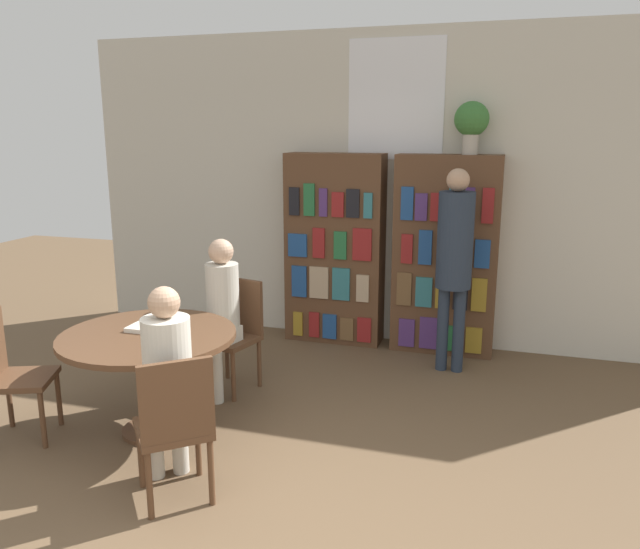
{
  "coord_description": "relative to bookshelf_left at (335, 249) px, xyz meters",
  "views": [
    {
      "loc": [
        1.1,
        -2.09,
        2.09
      ],
      "look_at": [
        -0.2,
        2.13,
        1.05
      ],
      "focal_mm": 35.0,
      "sensor_mm": 36.0,
      "label": 1
    }
  ],
  "objects": [
    {
      "name": "chair_left_side",
      "position": [
        -0.45,
        -1.38,
        -0.43
      ],
      "size": [
        0.48,
        0.48,
        0.89
      ],
      "rotation": [
        0.0,
        0.0,
        -3.38
      ],
      "color": "brown",
      "rests_on": "ground_plane"
    },
    {
      "name": "open_book_on_table",
      "position": [
        -0.72,
        -2.23,
        -0.18
      ],
      "size": [
        0.24,
        0.18,
        0.03
      ],
      "color": "silver",
      "rests_on": "reading_table"
    },
    {
      "name": "librarian_standing",
      "position": [
        1.2,
        -0.5,
        0.16
      ],
      "size": [
        0.3,
        0.57,
        1.77
      ],
      "color": "#232D3D",
      "rests_on": "ground_plane"
    },
    {
      "name": "flower_vase",
      "position": [
        1.25,
        0.0,
        1.22
      ],
      "size": [
        0.31,
        0.31,
        0.46
      ],
      "color": "#B7AD9E",
      "rests_on": "bookshelf_right"
    },
    {
      "name": "chair_near_camera",
      "position": [
        -1.54,
        -2.64,
        -0.43
      ],
      "size": [
        0.52,
        0.52,
        0.89
      ],
      "rotation": [
        0.0,
        0.0,
        -1.18
      ],
      "color": "brown",
      "rests_on": "ground_plane"
    },
    {
      "name": "bookshelf_right",
      "position": [
        1.07,
        -0.0,
        0.0
      ],
      "size": [
        0.95,
        0.34,
        1.86
      ],
      "color": "brown",
      "rests_on": "ground_plane"
    },
    {
      "name": "bookshelf_left",
      "position": [
        0.0,
        0.0,
        0.0
      ],
      "size": [
        0.95,
        0.34,
        1.86
      ],
      "color": "brown",
      "rests_on": "ground_plane"
    },
    {
      "name": "seated_reader_left",
      "position": [
        -0.5,
        -1.55,
        -0.21
      ],
      "size": [
        0.33,
        0.39,
        1.26
      ],
      "rotation": [
        0.0,
        0.0,
        -3.38
      ],
      "color": "beige",
      "rests_on": "ground_plane"
    },
    {
      "name": "wall_back",
      "position": [
        0.54,
        0.19,
        0.58
      ],
      "size": [
        6.4,
        0.07,
        3.0
      ],
      "color": "beige",
      "rests_on": "ground_plane"
    },
    {
      "name": "chair_far_side",
      "position": [
        -0.07,
        -3.0,
        -0.43
      ],
      "size": [
        0.56,
        0.56,
        0.89
      ],
      "rotation": [
        0.0,
        0.0,
        0.7
      ],
      "color": "brown",
      "rests_on": "ground_plane"
    },
    {
      "name": "reading_table",
      "position": [
        -0.68,
        -2.29,
        -0.32
      ],
      "size": [
        1.19,
        1.19,
        0.73
      ],
      "color": "brown",
      "rests_on": "ground_plane"
    },
    {
      "name": "seated_reader_right",
      "position": [
        -0.19,
        -2.86,
        -0.22
      ],
      "size": [
        0.42,
        0.42,
        1.24
      ],
      "rotation": [
        0.0,
        0.0,
        0.7
      ],
      "color": "beige",
      "rests_on": "ground_plane"
    }
  ]
}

